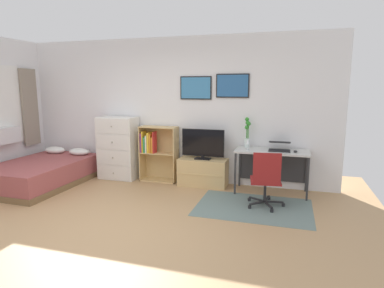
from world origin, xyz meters
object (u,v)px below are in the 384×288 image
Objects in this scene: bookshelf at (156,150)px; desk at (272,158)px; television at (203,144)px; bamboo_vase at (247,132)px; office_chair at (266,178)px; computer_mouse at (295,151)px; wine_glass at (248,142)px; bed at (42,172)px; dresser at (118,148)px; tv_stand at (203,172)px; laptop at (280,147)px.

desk is at bearing -1.57° from bookshelf.
television is 0.82m from bamboo_vase.
desk is 2.29× the size of bamboo_vase.
office_chair reaches higher than computer_mouse.
bookshelf is at bearing 172.79° from wine_glass.
desk is at bearing 79.32° from office_chair.
wine_glass is at bearing -157.53° from desk.
dresser is (1.16, 0.78, 0.38)m from bed.
tv_stand is 0.52m from television.
dresser is 11.69× the size of computer_mouse.
desk is at bearing 159.81° from computer_mouse.
desk is at bearing 11.47° from bed.
laptop reaches higher than tv_stand.
bamboo_vase reaches higher than laptop.
desk is at bearing 22.47° from wine_glass.
television is at bearing -179.12° from desk.
television is (1.72, -0.01, 0.16)m from dresser.
wine_glass is (-0.40, -0.17, 0.27)m from desk.
office_chair is (-0.04, -0.82, -0.14)m from desk.
wine_glass is (0.82, -0.15, 0.11)m from television.
computer_mouse is at bearing -4.40° from bookshelf.
dresser is 3.18× the size of laptop.
office_chair is 0.86m from wine_glass.
dresser reaches higher than office_chair.
desk is 11.62× the size of computer_mouse.
office_chair is (4.06, -0.03, 0.23)m from bed.
office_chair is 4.78× the size of wine_glass.
dresser is 1.01× the size of desk.
bed is 11.19× the size of wine_glass.
bed is 4.20m from desk.
desk is 0.83m from office_chair.
bookshelf is at bearing 149.54° from office_chair.
computer_mouse is (4.47, 0.66, 0.53)m from bed.
bamboo_vase reaches higher than wine_glass.
television is at bearing -90.00° from tv_stand.
computer_mouse is 0.78m from wine_glass.
television is at bearing 169.89° from wine_glass.
wine_glass is at bearing -177.84° from computer_mouse.
bookshelf reaches higher than television.
bamboo_vase is at bearing 6.57° from tv_stand.
bookshelf is 10.12× the size of computer_mouse.
dresser reaches higher than tv_stand.
office_chair is (2.14, -0.88, -0.14)m from bookshelf.
desk is at bearing 0.23° from dresser.
office_chair is at bearing -15.58° from dresser.
tv_stand is 4.91× the size of wine_glass.
dresser is 1.76m from tv_stand.
laptop is at bearing 10.87° from bed.
desk is 0.62m from bamboo_vase.
bed is 1.66× the size of dresser.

